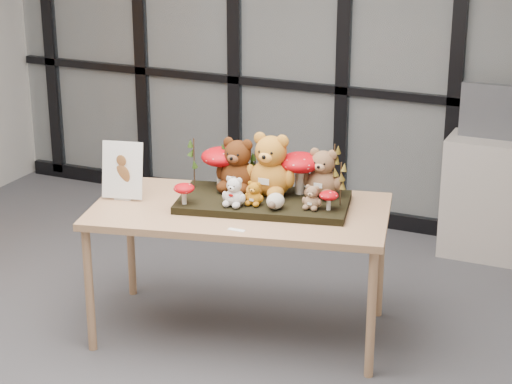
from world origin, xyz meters
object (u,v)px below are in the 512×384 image
at_px(display_table, 240,218).
at_px(diorama_tray, 264,202).
at_px(mushroom_back_right, 300,171).
at_px(monitor, 499,112).
at_px(cabinet, 491,198).
at_px(bear_beige_small, 312,196).
at_px(bear_white_bow, 234,190).
at_px(mushroom_front_left, 184,193).
at_px(bear_small_yellow, 254,192).
at_px(bear_brown_medium, 238,162).
at_px(mushroom_front_right, 329,200).
at_px(sign_holder, 122,172).
at_px(plush_cream_hedgehog, 276,200).
at_px(mushroom_back_left, 221,165).
at_px(bear_pooh_yellow, 271,161).
at_px(bear_tan_back, 323,170).

xyz_separation_m(display_table, diorama_tray, (0.11, 0.09, 0.09)).
xyz_separation_m(mushroom_back_right, monitor, (0.87, 1.53, 0.08)).
distance_m(display_table, cabinet, 2.13).
distance_m(display_table, bear_beige_small, 0.46).
relative_size(bear_white_bow, mushroom_back_right, 0.69).
xyz_separation_m(display_table, mushroom_front_left, (-0.27, -0.17, 0.17)).
relative_size(bear_small_yellow, mushroom_back_right, 0.56).
distance_m(mushroom_front_left, monitor, 2.42).
relative_size(bear_brown_medium, mushroom_back_right, 1.29).
bearing_deg(bear_small_yellow, mushroom_front_right, -0.40).
xyz_separation_m(display_table, mushroom_front_right, (0.51, 0.07, 0.17)).
height_order(bear_brown_medium, sign_holder, bear_brown_medium).
relative_size(sign_holder, cabinet, 0.40).
xyz_separation_m(display_table, plush_cream_hedgehog, (0.24, -0.03, 0.16)).
relative_size(diorama_tray, bear_white_bow, 5.19).
bearing_deg(bear_white_bow, plush_cream_hedgehog, -1.94).
relative_size(bear_brown_medium, plush_cream_hedgehog, 3.47).
distance_m(bear_brown_medium, mushroom_back_left, 0.13).
relative_size(plush_cream_hedgehog, cabinet, 0.12).
height_order(bear_small_yellow, cabinet, bear_small_yellow).
bearing_deg(bear_white_bow, mushroom_back_right, 39.15).
relative_size(bear_pooh_yellow, bear_brown_medium, 1.16).
height_order(bear_beige_small, mushroom_front_right, bear_beige_small).
relative_size(bear_white_bow, monitor, 0.35).
relative_size(mushroom_back_left, cabinet, 0.30).
relative_size(bear_white_bow, mushroom_front_left, 1.41).
distance_m(display_table, bear_brown_medium, 0.34).
bearing_deg(mushroom_front_right, plush_cream_hedgehog, -159.05).
distance_m(bear_white_bow, plush_cream_hedgehog, 0.24).
relative_size(plush_cream_hedgehog, mushroom_back_right, 0.37).
distance_m(diorama_tray, bear_pooh_yellow, 0.24).
relative_size(plush_cream_hedgehog, sign_holder, 0.29).
bearing_deg(bear_pooh_yellow, sign_holder, -171.53).
xyz_separation_m(bear_tan_back, plush_cream_hedgehog, (-0.16, -0.32, -0.10)).
height_order(mushroom_back_left, mushroom_front_right, mushroom_back_left).
distance_m(bear_tan_back, plush_cream_hedgehog, 0.37).
height_order(bear_beige_small, plush_cream_hedgehog, bear_beige_small).
height_order(diorama_tray, monitor, monitor).
height_order(diorama_tray, mushroom_back_left, mushroom_back_left).
xyz_separation_m(mushroom_back_left, sign_holder, (-0.48, -0.33, -0.01)).
bearing_deg(mushroom_front_right, diorama_tray, 177.42).
bearing_deg(bear_tan_back, cabinet, 50.69).
bearing_deg(bear_small_yellow, mushroom_back_left, 132.82).
relative_size(mushroom_front_right, monitor, 0.23).
bearing_deg(mushroom_back_right, diorama_tray, -132.86).
relative_size(bear_white_bow, sign_holder, 0.55).
height_order(mushroom_back_right, monitor, monitor).
xyz_separation_m(bear_white_bow, plush_cream_hedgehog, (0.23, 0.05, -0.04)).
height_order(bear_brown_medium, cabinet, bear_brown_medium).
relative_size(bear_beige_small, mushroom_front_left, 1.15).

